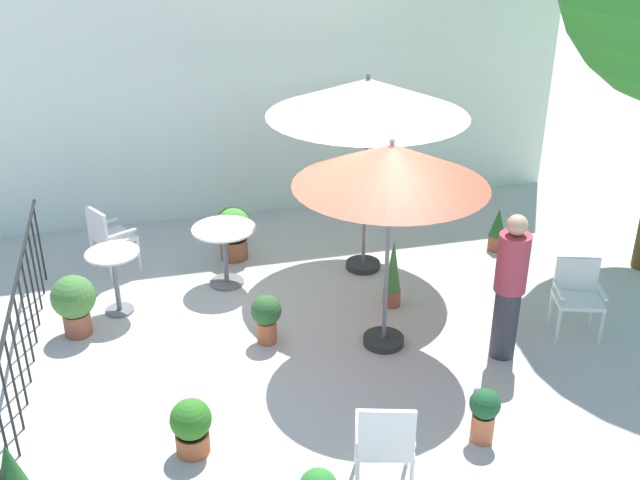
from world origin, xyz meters
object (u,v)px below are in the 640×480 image
patio_chair_2 (385,440)px  potted_plant_5 (497,229)px  potted_plant_2 (233,231)px  standing_person (510,286)px  potted_plant_6 (191,425)px  cafe_table_0 (115,271)px  patio_umbrella_1 (391,167)px  potted_plant_8 (266,315)px  potted_plant_7 (11,475)px  potted_plant_4 (393,274)px  potted_plant_3 (74,302)px  potted_plant_0 (484,412)px  patio_umbrella_0 (368,98)px  cafe_table_1 (225,245)px  patio_chair_1 (108,234)px  patio_chair_0 (577,291)px

patio_chair_2 → potted_plant_5: patio_chair_2 is taller
potted_plant_5 → potted_plant_2: bearing=169.5°
standing_person → potted_plant_6: bearing=-168.3°
cafe_table_0 → patio_umbrella_1: bearing=-27.1°
potted_plant_2 → potted_plant_8: bearing=-88.9°
potted_plant_6 → potted_plant_7: size_ratio=0.81×
patio_umbrella_1 → potted_plant_4: (0.36, 0.75, -1.61)m
potted_plant_3 → potted_plant_6: size_ratio=1.33×
potted_plant_0 → potted_plant_2: potted_plant_2 is taller
potted_plant_2 → potted_plant_5: (3.46, -0.64, -0.10)m
cafe_table_0 → potted_plant_2: 1.82m
patio_umbrella_0 → potted_plant_2: (-1.56, 0.69, -1.83)m
patio_umbrella_1 → potted_plant_4: bearing=64.5°
patio_umbrella_0 → cafe_table_1: bearing=179.1°
potted_plant_3 → standing_person: (4.32, -1.53, 0.42)m
potted_plant_0 → potted_plant_3: bearing=142.5°
patio_umbrella_0 → potted_plant_8: bearing=-137.9°
potted_plant_8 → standing_person: size_ratio=0.35×
potted_plant_3 → potted_plant_5: bearing=8.0°
patio_umbrella_1 → potted_plant_3: (-3.19, 1.03, -1.61)m
patio_chair_1 → potted_plant_7: 4.01m
potted_plant_6 → potted_plant_7: bearing=-167.2°
potted_plant_0 → potted_plant_3: (-3.53, 2.70, 0.10)m
patio_chair_0 → standing_person: (-0.97, -0.24, 0.33)m
cafe_table_0 → potted_plant_5: size_ratio=1.28×
potted_plant_4 → patio_chair_1: bearing=152.2°
potted_plant_4 → potted_plant_7: bearing=-150.1°
patio_umbrella_0 → patio_chair_0: size_ratio=3.01×
potted_plant_2 → potted_plant_4: size_ratio=0.85×
cafe_table_0 → patio_chair_1: patio_chair_1 is taller
cafe_table_1 → potted_plant_4: 2.07m
potted_plant_8 → patio_chair_1: bearing=127.9°
potted_plant_3 → potted_plant_4: size_ratio=0.83×
potted_plant_6 → potted_plant_3: bearing=114.8°
cafe_table_1 → potted_plant_8: 1.44m
potted_plant_0 → potted_plant_4: (0.01, 2.43, 0.11)m
potted_plant_0 → potted_plant_3: size_ratio=0.75×
cafe_table_1 → potted_plant_6: size_ratio=1.45×
patio_chair_2 → potted_plant_5: 4.83m
patio_umbrella_0 → potted_plant_0: (0.02, -3.41, -1.92)m
potted_plant_2 → standing_person: (2.38, -2.93, 0.42)m
patio_chair_2 → potted_plant_2: (-0.54, 4.47, -0.13)m
cafe_table_0 → cafe_table_1: cafe_table_0 is taller
patio_chair_2 → potted_plant_3: 3.95m
patio_chair_2 → potted_plant_7: size_ratio=1.40×
potted_plant_7 → potted_plant_8: potted_plant_7 is taller
potted_plant_0 → potted_plant_2: (-1.59, 4.10, 0.10)m
potted_plant_3 → standing_person: bearing=-19.5°
potted_plant_3 → potted_plant_7: (-0.38, -2.53, -0.05)m
patio_umbrella_0 → cafe_table_0: 3.52m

